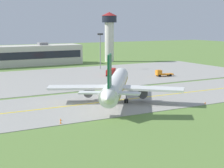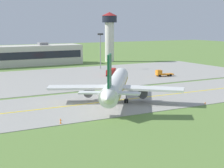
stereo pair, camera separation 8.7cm
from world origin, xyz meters
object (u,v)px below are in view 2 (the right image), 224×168
(airplane_lead, at_px, (116,85))
(apron_light_mast, at_px, (100,47))
(service_truck_fuel, at_px, (111,72))
(control_tower, at_px, (109,32))
(service_truck_baggage, at_px, (162,73))

(airplane_lead, distance_m, apron_light_mast, 64.23)
(airplane_lead, xyz_separation_m, apron_light_mast, (25.69, 58.63, 5.19))
(airplane_lead, xyz_separation_m, service_truck_fuel, (20.14, 39.43, -2.60))
(service_truck_fuel, bearing_deg, apron_light_mast, 73.89)
(service_truck_fuel, xyz_separation_m, apron_light_mast, (5.55, 19.20, 7.79))
(control_tower, height_order, apron_light_mast, control_tower)
(service_truck_fuel, bearing_deg, airplane_lead, -117.06)
(service_truck_baggage, distance_m, service_truck_fuel, 18.21)
(airplane_lead, height_order, service_truck_baggage, airplane_lead)
(service_truck_baggage, bearing_deg, service_truck_fuel, 145.31)
(airplane_lead, height_order, apron_light_mast, apron_light_mast)
(airplane_lead, bearing_deg, service_truck_baggage, 39.62)
(airplane_lead, distance_m, control_tower, 95.01)
(apron_light_mast, bearing_deg, service_truck_baggage, -72.33)
(airplane_lead, xyz_separation_m, control_tower, (43.49, 83.82, 10.52))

